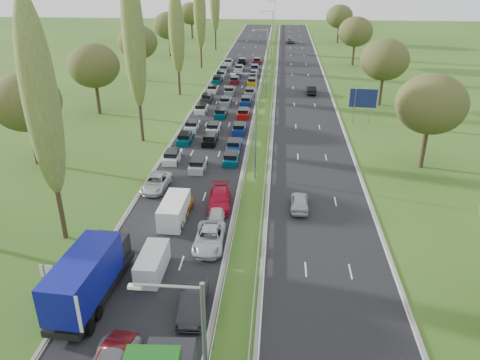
% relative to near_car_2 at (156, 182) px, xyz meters
% --- Properties ---
extents(ground, '(260.00, 260.00, 0.00)m').
position_rel_near_car_2_xyz_m(ground, '(10.41, 40.60, -0.75)').
color(ground, '#2B541A').
rests_on(ground, ground).
extents(near_carriageway, '(10.50, 215.00, 0.04)m').
position_rel_near_car_2_xyz_m(near_carriageway, '(3.66, 43.10, -0.75)').
color(near_carriageway, black).
rests_on(near_carriageway, ground).
extents(far_carriageway, '(10.50, 215.00, 0.04)m').
position_rel_near_car_2_xyz_m(far_carriageway, '(17.16, 43.10, -0.75)').
color(far_carriageway, black).
rests_on(far_carriageway, ground).
extents(central_reservation, '(2.36, 215.00, 0.32)m').
position_rel_near_car_2_xyz_m(central_reservation, '(10.41, 43.10, -0.20)').
color(central_reservation, gray).
rests_on(central_reservation, ground).
extents(lamp_columns, '(0.18, 140.18, 12.00)m').
position_rel_near_car_2_xyz_m(lamp_columns, '(10.41, 38.60, 5.25)').
color(lamp_columns, gray).
rests_on(lamp_columns, ground).
extents(poplar_row, '(2.80, 127.80, 22.44)m').
position_rel_near_car_2_xyz_m(poplar_row, '(-5.59, 28.77, 11.64)').
color(poplar_row, '#2D2116').
rests_on(poplar_row, ground).
extents(woodland_left, '(8.00, 166.00, 11.10)m').
position_rel_near_car_2_xyz_m(woodland_left, '(-16.09, 23.23, 6.93)').
color(woodland_left, '#2D2116').
rests_on(woodland_left, ground).
extents(woodland_right, '(8.00, 153.00, 11.10)m').
position_rel_near_car_2_xyz_m(woodland_right, '(29.91, 27.27, 6.93)').
color(woodland_right, '#2D2116').
rests_on(woodland_right, ground).
extents(traffic_queue_fill, '(9.08, 69.32, 0.80)m').
position_rel_near_car_2_xyz_m(traffic_queue_fill, '(3.67, 38.01, -0.31)').
color(traffic_queue_fill, silver).
rests_on(traffic_queue_fill, ground).
extents(near_car_2, '(2.69, 5.36, 1.46)m').
position_rel_near_car_2_xyz_m(near_car_2, '(0.00, 0.00, 0.00)').
color(near_car_2, silver).
rests_on(near_car_2, near_carriageway).
extents(near_car_7, '(2.03, 4.82, 1.39)m').
position_rel_near_car_2_xyz_m(near_car_7, '(3.50, -6.63, -0.03)').
color(near_car_7, '#053C53').
rests_on(near_car_7, near_carriageway).
extents(near_car_8, '(1.85, 4.03, 1.34)m').
position_rel_near_car_2_xyz_m(near_car_8, '(3.83, -5.11, -0.06)').
color(near_car_8, '#AE7A0B').
rests_on(near_car_8, near_carriageway).
extents(near_car_9, '(1.86, 4.89, 1.59)m').
position_rel_near_car_2_xyz_m(near_car_9, '(7.41, -19.06, 0.07)').
color(near_car_9, black).
rests_on(near_car_9, near_carriageway).
extents(near_car_10, '(2.67, 5.50, 1.51)m').
position_rel_near_car_2_xyz_m(near_car_10, '(7.32, -10.66, 0.02)').
color(near_car_10, '#AEB3B8').
rests_on(near_car_10, near_carriageway).
extents(near_car_11, '(2.58, 5.50, 1.55)m').
position_rel_near_car_2_xyz_m(near_car_11, '(7.27, -3.40, 0.05)').
color(near_car_11, '#AF0A29').
rests_on(near_car_11, near_carriageway).
extents(near_car_12, '(1.83, 3.96, 1.31)m').
position_rel_near_car_2_xyz_m(near_car_12, '(7.39, -6.85, -0.07)').
color(near_car_12, silver).
rests_on(near_car_12, near_carriageway).
extents(far_car_0, '(1.82, 4.40, 1.49)m').
position_rel_near_car_2_xyz_m(far_car_0, '(15.18, -3.23, 0.02)').
color(far_car_0, '#AEB2B8').
rests_on(far_car_0, far_carriageway).
extents(far_car_1, '(1.68, 4.62, 1.51)m').
position_rel_near_car_2_xyz_m(far_car_1, '(18.68, 42.37, 0.03)').
color(far_car_1, black).
rests_on(far_car_1, far_carriageway).
extents(far_car_2, '(2.44, 4.82, 1.31)m').
position_rel_near_car_2_xyz_m(far_car_2, '(15.53, 104.35, -0.07)').
color(far_car_2, slate).
rests_on(far_car_2, far_carriageway).
extents(blue_lorry, '(2.69, 9.69, 4.09)m').
position_rel_near_car_2_xyz_m(blue_lorry, '(-0.05, -18.32, 1.36)').
color(blue_lorry, black).
rests_on(blue_lorry, near_carriageway).
extents(white_van_front, '(1.81, 4.60, 1.85)m').
position_rel_near_car_2_xyz_m(white_van_front, '(3.49, -14.73, 0.20)').
color(white_van_front, silver).
rests_on(white_van_front, near_carriageway).
extents(white_van_rear, '(2.10, 5.36, 2.15)m').
position_rel_near_car_2_xyz_m(white_van_rear, '(3.42, -6.41, 0.36)').
color(white_van_rear, white).
rests_on(white_van_rear, near_carriageway).
extents(info_sign, '(1.50, 0.17, 2.10)m').
position_rel_near_car_2_xyz_m(info_sign, '(-3.49, -17.46, 0.62)').
color(info_sign, gray).
rests_on(info_sign, ground).
extents(direction_sign, '(4.00, 0.39, 5.20)m').
position_rel_near_car_2_xyz_m(direction_sign, '(25.31, 25.34, 2.82)').
color(direction_sign, gray).
rests_on(direction_sign, ground).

